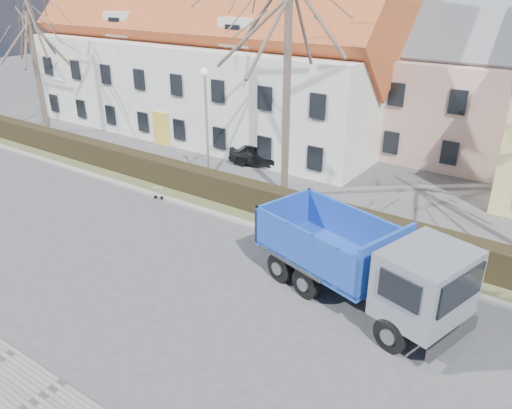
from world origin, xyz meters
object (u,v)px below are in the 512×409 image
Objects in this scene: cart_frame at (154,192)px; parked_car_a at (263,154)px; streetlight at (207,130)px; dump_truck at (351,257)px.

parked_car_a reaches higher than cart_frame.
streetlight is at bearing 161.96° from parked_car_a.
cart_frame is (-1.31, -2.69, -2.76)m from streetlight.
cart_frame is 0.20× the size of parked_car_a.
dump_truck is at bearing -147.21° from parked_car_a.
dump_truck is 9.57× the size of cart_frame.
streetlight reaches higher than dump_truck.
parked_car_a is (-9.88, 9.33, -0.87)m from dump_truck.
cart_frame is (-11.52, 2.15, -1.17)m from dump_truck.
cart_frame is at bearing 153.32° from parked_car_a.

